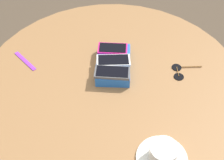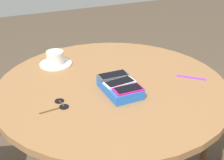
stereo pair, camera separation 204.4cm
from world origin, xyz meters
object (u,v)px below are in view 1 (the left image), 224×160
at_px(phone_magenta, 113,48).
at_px(coffee_cup, 163,154).
at_px(round_table, 112,99).
at_px(phone_box, 113,64).
at_px(phone_white, 114,60).
at_px(lanyard_strap, 25,61).
at_px(saucer, 162,159).
at_px(sunglasses, 179,71).
at_px(phone_gray, 111,72).

height_order(phone_magenta, coffee_cup, coffee_cup).
bearing_deg(coffee_cup, round_table, -149.99).
xyz_separation_m(phone_box, phone_white, (0.00, 0.00, 0.03)).
bearing_deg(phone_white, phone_box, -126.68).
bearing_deg(lanyard_strap, round_table, 75.33).
xyz_separation_m(saucer, lanyard_strap, (-0.41, -0.56, -0.00)).
bearing_deg(phone_white, phone_magenta, -173.24).
bearing_deg(phone_magenta, round_table, 3.00).
height_order(coffee_cup, sunglasses, coffee_cup).
bearing_deg(phone_magenta, phone_gray, 1.72).
bearing_deg(phone_magenta, saucer, 22.39).
xyz_separation_m(phone_box, coffee_cup, (0.40, 0.19, 0.02)).
distance_m(phone_box, saucer, 0.44).
relative_size(phone_white, phone_gray, 1.03).
relative_size(phone_box, saucer, 1.26).
bearing_deg(sunglasses, phone_gray, -75.72).
xyz_separation_m(phone_magenta, coffee_cup, (0.47, 0.19, -0.01)).
relative_size(saucer, lanyard_strap, 1.19).
xyz_separation_m(phone_magenta, sunglasses, (0.07, 0.28, -0.05)).
bearing_deg(phone_box, phone_white, 53.32).
xyz_separation_m(round_table, coffee_cup, (0.32, 0.18, 0.14)).
height_order(phone_magenta, lanyard_strap, phone_magenta).
bearing_deg(saucer, sunglasses, 167.86).
bearing_deg(coffee_cup, phone_gray, -150.47).
distance_m(phone_magenta, phone_white, 0.07).
bearing_deg(phone_gray, round_table, 16.33).
distance_m(saucer, lanyard_strap, 0.70).
relative_size(phone_box, sunglasses, 1.71).
bearing_deg(phone_white, saucer, 24.87).
distance_m(coffee_cup, lanyard_strap, 0.70).
distance_m(phone_magenta, sunglasses, 0.29).
bearing_deg(phone_gray, sunglasses, 104.28).
distance_m(round_table, phone_white, 0.17).
relative_size(phone_box, phone_white, 1.51).
distance_m(phone_white, sunglasses, 0.27).
xyz_separation_m(phone_gray, saucer, (0.33, 0.19, -0.05)).
bearing_deg(lanyard_strap, coffee_cup, 53.30).
height_order(lanyard_strap, sunglasses, sunglasses).
relative_size(phone_magenta, saucer, 0.73).
height_order(phone_white, lanyard_strap, phone_white).
distance_m(round_table, phone_magenta, 0.21).
bearing_deg(phone_gray, phone_box, 178.88).
relative_size(saucer, sunglasses, 1.35).
xyz_separation_m(phone_gray, sunglasses, (-0.07, 0.27, -0.05)).
xyz_separation_m(round_table, phone_magenta, (-0.15, -0.01, 0.14)).
xyz_separation_m(phone_box, phone_magenta, (-0.07, -0.01, 0.03)).
distance_m(round_table, saucer, 0.38).
bearing_deg(phone_white, phone_gray, -3.42).
xyz_separation_m(phone_box, phone_gray, (0.07, -0.00, 0.03)).
bearing_deg(round_table, phone_magenta, -177.00).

